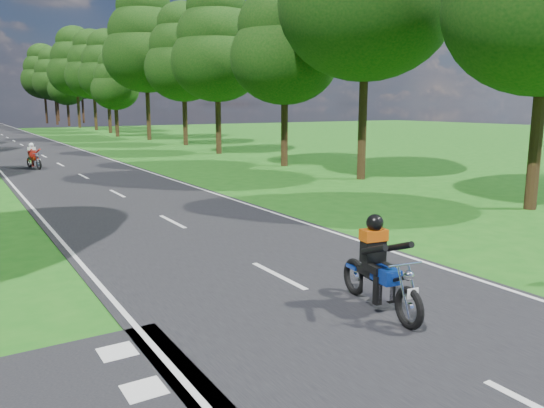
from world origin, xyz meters
TOP-DOWN VIEW (x-y plane):
  - ground at (0.00, 0.00)m, footprint 160.00×160.00m
  - main_road at (0.00, 50.00)m, footprint 7.00×140.00m
  - road_markings at (-0.14, 48.13)m, footprint 7.40×140.00m
  - treeline at (1.43, 60.06)m, footprint 40.00×115.35m
  - rider_near_blue at (0.49, -0.48)m, footprint 0.97×2.06m
  - rider_far_red at (-1.59, 24.62)m, footprint 0.91×1.78m

SIDE VIEW (x-z plane):
  - ground at x=0.00m, z-range 0.00..0.00m
  - main_road at x=0.00m, z-range 0.00..0.02m
  - road_markings at x=-0.14m, z-range 0.02..0.03m
  - rider_far_red at x=-1.59m, z-range 0.02..1.43m
  - rider_near_blue at x=0.49m, z-range 0.02..1.67m
  - treeline at x=1.43m, z-range 0.86..15.65m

